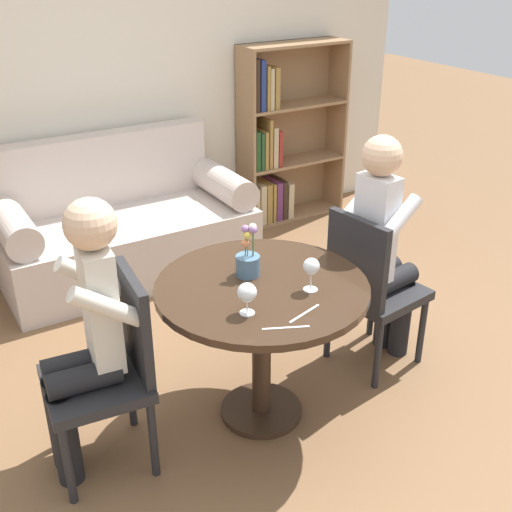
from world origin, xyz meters
name	(u,v)px	position (x,y,z in m)	size (l,w,h in m)	color
ground_plane	(261,412)	(0.00, 0.00, 0.00)	(16.00, 16.00, 0.00)	brown
back_wall	(87,65)	(0.00, 2.22, 1.35)	(5.20, 0.05, 2.70)	silver
round_table	(262,311)	(0.00, 0.00, 0.59)	(0.96, 0.96, 0.72)	#382619
couch	(125,229)	(0.00, 1.79, 0.31)	(1.68, 0.80, 0.92)	beige
bookshelf_right	(278,142)	(1.43, 2.06, 0.64)	(0.89, 0.28, 1.40)	#93704C
chair_left	(111,365)	(-0.69, 0.08, 0.49)	(0.46, 0.46, 0.90)	#232326
chair_right	(370,285)	(0.69, 0.05, 0.49)	(0.47, 0.47, 0.90)	#232326
person_left	(85,335)	(-0.78, 0.10, 0.67)	(0.44, 0.37, 1.25)	black
person_right	(383,248)	(0.78, 0.07, 0.68)	(0.45, 0.38, 1.28)	black
wine_glass_left	(247,294)	(-0.18, -0.18, 0.82)	(0.08, 0.08, 0.14)	white
wine_glass_right	(311,267)	(0.16, -0.15, 0.84)	(0.07, 0.07, 0.15)	white
flower_vase	(248,260)	(-0.01, 0.11, 0.80)	(0.11, 0.11, 0.25)	slate
knife_left_setting	(286,328)	(-0.11, -0.35, 0.73)	(0.18, 0.09, 0.00)	silver
fork_left_setting	(304,313)	(0.02, -0.30, 0.73)	(0.19, 0.06, 0.00)	silver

